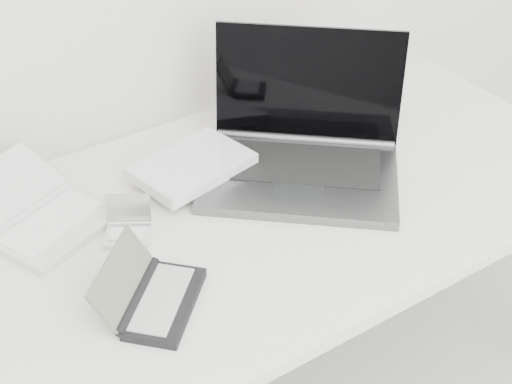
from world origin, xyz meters
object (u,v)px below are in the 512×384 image
laptop_large (280,153)px  netbook_open_white (41,217)px  palmtop_charcoal (153,297)px  desk (257,217)px

laptop_large → netbook_open_white: bearing=-151.3°
palmtop_charcoal → netbook_open_white: bearing=60.1°
netbook_open_white → palmtop_charcoal: palmtop_charcoal is taller
laptop_large → netbook_open_white: 0.54m
desk → netbook_open_white: netbook_open_white is taller
desk → netbook_open_white: bearing=157.1°
laptop_large → palmtop_charcoal: (-0.44, -0.23, -0.03)m
desk → laptop_large: (0.11, 0.07, 0.09)m
laptop_large → palmtop_charcoal: 0.49m
desk → laptop_large: laptop_large is taller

